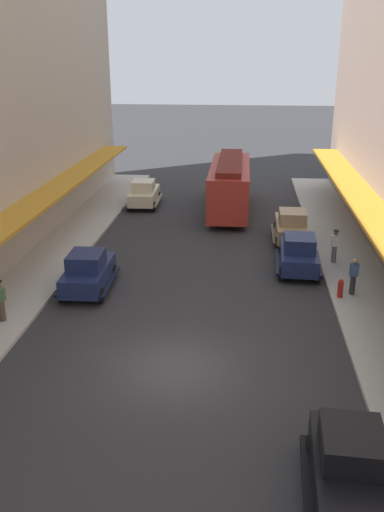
% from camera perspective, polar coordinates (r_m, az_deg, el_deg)
% --- Properties ---
extents(ground_plane, '(200.00, 200.00, 0.00)m').
position_cam_1_polar(ground_plane, '(19.03, -1.79, -11.37)').
color(ground_plane, '#2D2D30').
extents(parked_car_0, '(2.25, 4.30, 1.84)m').
position_cam_1_polar(parked_car_0, '(38.30, -4.97, 6.52)').
color(parked_car_0, beige).
rests_on(parked_car_0, ground).
extents(parked_car_1, '(2.27, 4.31, 1.84)m').
position_cam_1_polar(parked_car_1, '(27.05, 10.94, 0.35)').
color(parked_car_1, '#19234C').
rests_on(parked_car_1, ground).
extents(parked_car_2, '(2.25, 4.30, 1.84)m').
position_cam_1_polar(parked_car_2, '(24.82, -10.67, -1.47)').
color(parked_car_2, '#19234C').
rests_on(parked_car_2, ground).
extents(parked_car_3, '(2.30, 4.32, 1.84)m').
position_cam_1_polar(parked_car_3, '(14.11, 16.11, -20.47)').
color(parked_car_3, black).
rests_on(parked_car_3, ground).
extents(parked_car_4, '(2.17, 4.27, 1.84)m').
position_cam_1_polar(parked_car_4, '(31.26, 10.24, 3.11)').
color(parked_car_4, '#997F5B').
rests_on(parked_car_4, ground).
extents(streetcar, '(2.56, 9.61, 3.46)m').
position_cam_1_polar(streetcar, '(36.71, 3.91, 7.48)').
color(streetcar, '#A52D23').
rests_on(streetcar, ground).
extents(fire_hydrant, '(0.24, 0.24, 0.82)m').
position_cam_1_polar(fire_hydrant, '(24.38, 15.06, -3.21)').
color(fire_hydrant, '#B21E19').
rests_on(fire_hydrant, sidewalk_right).
extents(pedestrian_0, '(0.36, 0.28, 1.67)m').
position_cam_1_polar(pedestrian_0, '(22.57, -19.11, -4.35)').
color(pedestrian_0, '#4C4238').
rests_on(pedestrian_0, sidewalk_left).
extents(pedestrian_1, '(0.36, 0.24, 1.64)m').
position_cam_1_polar(pedestrian_1, '(24.66, 16.31, -1.99)').
color(pedestrian_1, '#2D2D33').
rests_on(pedestrian_1, sidewalk_right).
extents(pedestrian_2, '(0.36, 0.28, 1.67)m').
position_cam_1_polar(pedestrian_2, '(28.17, 14.50, 1.02)').
color(pedestrian_2, slate).
rests_on(pedestrian_2, sidewalk_right).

